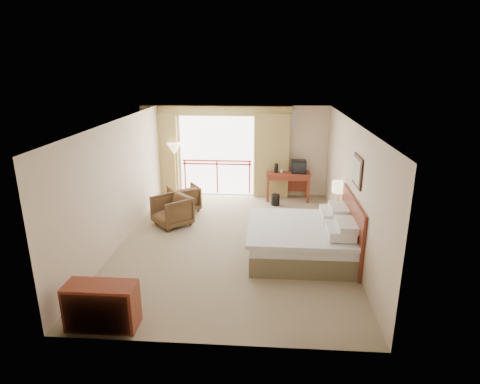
# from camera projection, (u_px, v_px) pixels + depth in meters

# --- Properties ---
(floor) EXTENTS (7.00, 7.00, 0.00)m
(floor) POSITION_uv_depth(u_px,v_px,m) (234.00, 242.00, 9.06)
(floor) COLOR #88775B
(floor) RESTS_ON ground
(ceiling) EXTENTS (7.00, 7.00, 0.00)m
(ceiling) POSITION_uv_depth(u_px,v_px,m) (233.00, 122.00, 8.24)
(ceiling) COLOR white
(ceiling) RESTS_ON wall_back
(wall_back) EXTENTS (5.00, 0.00, 5.00)m
(wall_back) POSITION_uv_depth(u_px,v_px,m) (243.00, 151.00, 11.98)
(wall_back) COLOR beige
(wall_back) RESTS_ON ground
(wall_front) EXTENTS (5.00, 0.00, 5.00)m
(wall_front) POSITION_uv_depth(u_px,v_px,m) (210.00, 259.00, 5.32)
(wall_front) COLOR beige
(wall_front) RESTS_ON ground
(wall_left) EXTENTS (0.00, 7.00, 7.00)m
(wall_left) POSITION_uv_depth(u_px,v_px,m) (120.00, 182.00, 8.82)
(wall_left) COLOR beige
(wall_left) RESTS_ON ground
(wall_right) EXTENTS (0.00, 7.00, 7.00)m
(wall_right) POSITION_uv_depth(u_px,v_px,m) (351.00, 187.00, 8.48)
(wall_right) COLOR beige
(wall_right) RESTS_ON ground
(balcony_door) EXTENTS (2.40, 0.00, 2.40)m
(balcony_door) POSITION_uv_depth(u_px,v_px,m) (217.00, 156.00, 12.06)
(balcony_door) COLOR white
(balcony_door) RESTS_ON wall_back
(balcony_railing) EXTENTS (2.09, 0.03, 1.02)m
(balcony_railing) POSITION_uv_depth(u_px,v_px,m) (217.00, 168.00, 12.16)
(balcony_railing) COLOR red
(balcony_railing) RESTS_ON wall_back
(curtain_left) EXTENTS (1.00, 0.26, 2.50)m
(curtain_left) POSITION_uv_depth(u_px,v_px,m) (162.00, 154.00, 12.03)
(curtain_left) COLOR olive
(curtain_left) RESTS_ON wall_back
(curtain_right) EXTENTS (1.00, 0.26, 2.50)m
(curtain_right) POSITION_uv_depth(u_px,v_px,m) (272.00, 156.00, 11.81)
(curtain_right) COLOR olive
(curtain_right) RESTS_ON wall_back
(valance) EXTENTS (4.40, 0.22, 0.28)m
(valance) POSITION_uv_depth(u_px,v_px,m) (216.00, 111.00, 11.55)
(valance) COLOR olive
(valance) RESTS_ON wall_back
(hvac_vent) EXTENTS (0.50, 0.04, 0.50)m
(hvac_vent) POSITION_uv_depth(u_px,v_px,m) (288.00, 118.00, 11.56)
(hvac_vent) COLOR silver
(hvac_vent) RESTS_ON wall_back
(bed) EXTENTS (2.13, 2.06, 0.97)m
(bed) POSITION_uv_depth(u_px,v_px,m) (303.00, 239.00, 8.27)
(bed) COLOR brown
(bed) RESTS_ON floor
(headboard) EXTENTS (0.06, 2.10, 1.30)m
(headboard) POSITION_uv_depth(u_px,v_px,m) (351.00, 228.00, 8.13)
(headboard) COLOR maroon
(headboard) RESTS_ON wall_right
(framed_art) EXTENTS (0.04, 0.72, 0.60)m
(framed_art) POSITION_uv_depth(u_px,v_px,m) (357.00, 171.00, 7.76)
(framed_art) COLOR black
(framed_art) RESTS_ON wall_right
(nightstand) EXTENTS (0.49, 0.57, 0.64)m
(nightstand) POSITION_uv_depth(u_px,v_px,m) (337.00, 218.00, 9.60)
(nightstand) COLOR maroon
(nightstand) RESTS_ON floor
(table_lamp) EXTENTS (0.31, 0.31, 0.55)m
(table_lamp) POSITION_uv_depth(u_px,v_px,m) (339.00, 187.00, 9.42)
(table_lamp) COLOR tan
(table_lamp) RESTS_ON nightstand
(phone) EXTENTS (0.20, 0.18, 0.08)m
(phone) POSITION_uv_depth(u_px,v_px,m) (337.00, 206.00, 9.35)
(phone) COLOR black
(phone) RESTS_ON nightstand
(desk) EXTENTS (1.26, 0.61, 0.83)m
(desk) POSITION_uv_depth(u_px,v_px,m) (288.00, 178.00, 11.75)
(desk) COLOR maroon
(desk) RESTS_ON floor
(tv) EXTENTS (0.41, 0.33, 0.38)m
(tv) POSITION_uv_depth(u_px,v_px,m) (299.00, 167.00, 11.56)
(tv) COLOR black
(tv) RESTS_ON desk
(coffee_maker) EXTENTS (0.15, 0.15, 0.26)m
(coffee_maker) POSITION_uv_depth(u_px,v_px,m) (276.00, 168.00, 11.62)
(coffee_maker) COLOR black
(coffee_maker) RESTS_ON desk
(cup) EXTENTS (0.08, 0.08, 0.10)m
(cup) POSITION_uv_depth(u_px,v_px,m) (281.00, 171.00, 11.59)
(cup) COLOR white
(cup) RESTS_ON desk
(wastebasket) EXTENTS (0.32, 0.32, 0.31)m
(wastebasket) POSITION_uv_depth(u_px,v_px,m) (275.00, 200.00, 11.38)
(wastebasket) COLOR black
(wastebasket) RESTS_ON floor
(armchair_far) EXTENTS (1.03, 1.03, 0.69)m
(armchair_far) POSITION_uv_depth(u_px,v_px,m) (185.00, 210.00, 11.05)
(armchair_far) COLOR #452F1D
(armchair_far) RESTS_ON floor
(armchair_near) EXTENTS (1.15, 1.15, 0.75)m
(armchair_near) POSITION_uv_depth(u_px,v_px,m) (173.00, 225.00, 10.00)
(armchair_near) COLOR #452F1D
(armchair_near) RESTS_ON floor
(side_table) EXTENTS (0.46, 0.46, 0.50)m
(side_table) POSITION_uv_depth(u_px,v_px,m) (168.00, 201.00, 10.67)
(side_table) COLOR black
(side_table) RESTS_ON floor
(book) EXTENTS (0.29, 0.31, 0.02)m
(book) POSITION_uv_depth(u_px,v_px,m) (168.00, 196.00, 10.62)
(book) COLOR white
(book) RESTS_ON side_table
(floor_lamp) EXTENTS (0.42, 0.42, 1.63)m
(floor_lamp) POSITION_uv_depth(u_px,v_px,m) (174.00, 151.00, 11.73)
(floor_lamp) COLOR tan
(floor_lamp) RESTS_ON floor
(dresser) EXTENTS (1.07, 0.45, 0.71)m
(dresser) POSITION_uv_depth(u_px,v_px,m) (102.00, 306.00, 6.03)
(dresser) COLOR maroon
(dresser) RESTS_ON floor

